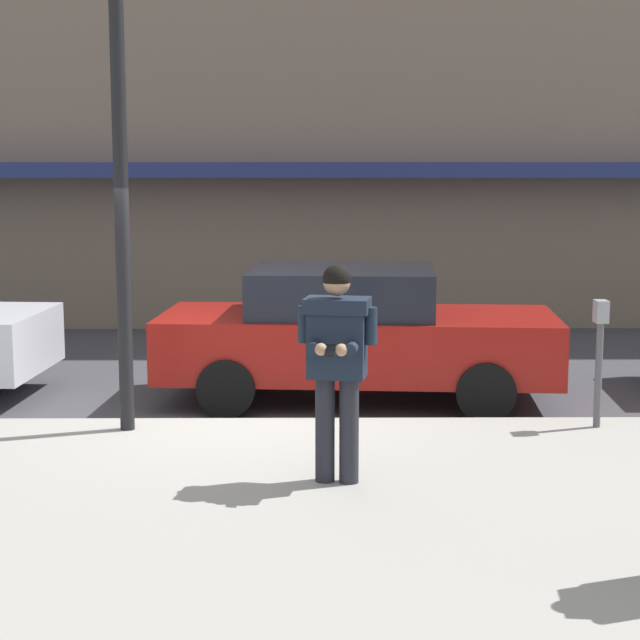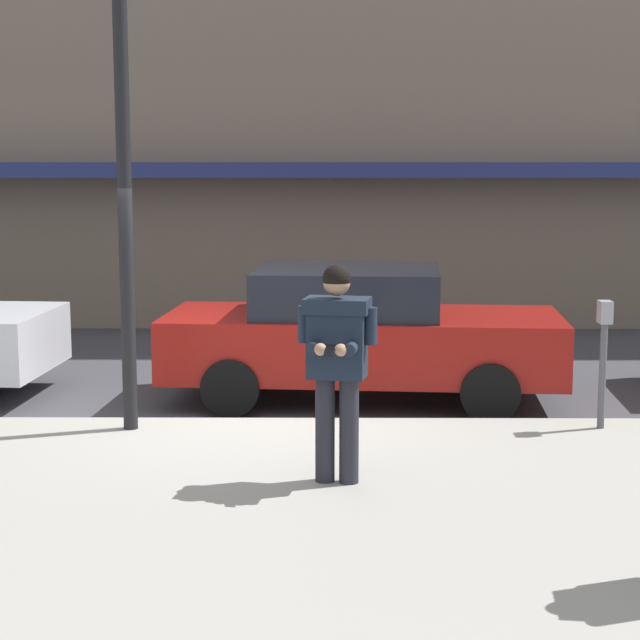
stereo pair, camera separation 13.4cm
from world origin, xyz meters
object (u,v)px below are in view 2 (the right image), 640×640
parking_meter (604,345)px  street_lamp_post (123,120)px  man_texting_on_phone (337,349)px  parked_sedan_mid (359,334)px

parking_meter → street_lamp_post: bearing=-179.4°
man_texting_on_phone → street_lamp_post: (-2.02, 1.75, 1.89)m
parked_sedan_mid → man_texting_on_phone: (-0.29, -3.59, 0.46)m
man_texting_on_phone → street_lamp_post: 3.27m
street_lamp_post → parking_meter: bearing=0.6°
parked_sedan_mid → street_lamp_post: street_lamp_post is taller
street_lamp_post → parking_meter: 5.13m
parked_sedan_mid → street_lamp_post: bearing=-141.5°
street_lamp_post → parking_meter: size_ratio=3.84×
man_texting_on_phone → parked_sedan_mid: bearing=85.4°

